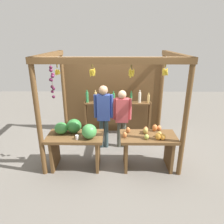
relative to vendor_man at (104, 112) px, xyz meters
name	(u,v)px	position (x,y,z in m)	size (l,w,h in m)	color
ground_plane	(112,148)	(0.21, -0.07, -0.98)	(12.00, 12.00, 0.00)	slate
market_stall	(112,91)	(0.20, 0.40, 0.43)	(2.94, 2.22, 2.39)	brown
fruit_counter_left	(76,137)	(-0.56, -0.85, -0.28)	(1.18, 0.68, 1.06)	brown
fruit_counter_right	(148,143)	(0.99, -0.86, -0.41)	(1.18, 0.65, 0.91)	brown
bottle_shelf_unit	(117,109)	(0.35, 0.72, -0.17)	(1.88, 0.22, 1.35)	brown
vendor_man	(104,112)	(0.00, 0.00, 0.00)	(0.48, 0.22, 1.64)	#34484B
vendor_woman	(122,114)	(0.45, 0.03, -0.08)	(0.48, 0.21, 1.52)	#535447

